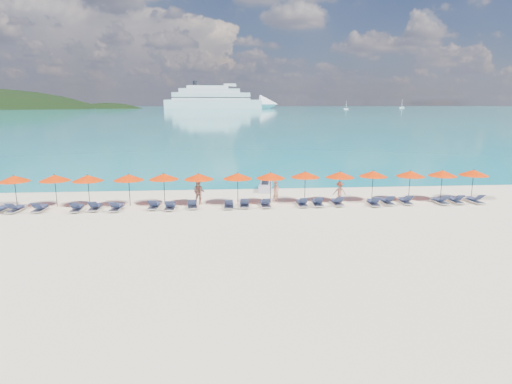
{
  "coord_description": "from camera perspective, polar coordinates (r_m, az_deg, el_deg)",
  "views": [
    {
      "loc": [
        -2.31,
        -24.93,
        7.03
      ],
      "look_at": [
        0.0,
        3.0,
        1.2
      ],
      "focal_mm": 30.0,
      "sensor_mm": 36.0,
      "label": 1
    }
  ],
  "objects": [
    {
      "name": "headland_small",
      "position": [
        604.75,
        -19.0,
        7.14
      ],
      "size": [
        162.0,
        126.0,
        85.5
      ],
      "color": "black",
      "rests_on": "ground"
    },
    {
      "name": "umbrella_9",
      "position": [
        31.25,
        11.14,
        2.3
      ],
      "size": [
        2.1,
        2.1,
        2.28
      ],
      "color": "black",
      "rests_on": "ground"
    },
    {
      "name": "lounger_10",
      "position": [
        29.46,
        -1.56,
        -1.59
      ],
      "size": [
        0.66,
        1.71,
        0.66
      ],
      "rotation": [
        0.0,
        0.0,
        -0.02
      ],
      "color": "silver",
      "rests_on": "ground"
    },
    {
      "name": "ground",
      "position": [
        26.0,
        0.55,
        -3.93
      ],
      "size": [
        1400.0,
        1400.0,
        0.0
      ],
      "primitive_type": "plane",
      "color": "beige"
    },
    {
      "name": "umbrella_2",
      "position": [
        31.4,
        -21.53,
        1.74
      ],
      "size": [
        2.1,
        2.1,
        2.28
      ],
      "color": "black",
      "rests_on": "ground"
    },
    {
      "name": "beachgoer_c",
      "position": [
        31.53,
        11.07,
        0.03
      ],
      "size": [
        0.99,
        0.51,
        1.49
      ],
      "primitive_type": "imported",
      "rotation": [
        0.0,
        0.0,
        3.07
      ],
      "color": "tan",
      "rests_on": "ground"
    },
    {
      "name": "lounger_5",
      "position": [
        30.0,
        -18.11,
        -1.93
      ],
      "size": [
        0.73,
        1.74,
        0.66
      ],
      "rotation": [
        0.0,
        0.0,
        -0.07
      ],
      "color": "silver",
      "rests_on": "ground"
    },
    {
      "name": "lounger_14",
      "position": [
        30.56,
        10.8,
        -1.31
      ],
      "size": [
        0.65,
        1.71,
        0.66
      ],
      "rotation": [
        0.0,
        0.0,
        -0.02
      ],
      "color": "silver",
      "rests_on": "ground"
    },
    {
      "name": "sea",
      "position": [
        684.97,
        -4.62,
        11.13
      ],
      "size": [
        1600.0,
        1300.0,
        0.01
      ],
      "primitive_type": "cube",
      "color": "#1FA9B2",
      "rests_on": "ground"
    },
    {
      "name": "lounger_3",
      "position": [
        30.72,
        -22.76,
        -1.96
      ],
      "size": [
        0.73,
        1.74,
        0.66
      ],
      "rotation": [
        0.0,
        0.0,
        0.06
      ],
      "color": "silver",
      "rests_on": "ground"
    },
    {
      "name": "umbrella_13",
      "position": [
        35.36,
        27.03,
        2.31
      ],
      "size": [
        2.1,
        2.1,
        2.28
      ],
      "color": "black",
      "rests_on": "ground"
    },
    {
      "name": "lounger_12",
      "position": [
        29.89,
        6.18,
        -1.45
      ],
      "size": [
        0.64,
        1.71,
        0.66
      ],
      "rotation": [
        0.0,
        0.0,
        -0.01
      ],
      "color": "silver",
      "rests_on": "ground"
    },
    {
      "name": "lounger_13",
      "position": [
        30.15,
        8.2,
        -1.4
      ],
      "size": [
        0.72,
        1.73,
        0.66
      ],
      "rotation": [
        0.0,
        0.0,
        -0.06
      ],
      "color": "silver",
      "rests_on": "ground"
    },
    {
      "name": "umbrella_1",
      "position": [
        32.4,
        -25.27,
        1.72
      ],
      "size": [
        2.1,
        2.1,
        2.28
      ],
      "color": "black",
      "rests_on": "ground"
    },
    {
      "name": "umbrella_3",
      "position": [
        30.82,
        -16.63,
        1.9
      ],
      "size": [
        2.1,
        2.1,
        2.28
      ],
      "color": "black",
      "rests_on": "ground"
    },
    {
      "name": "lounger_18",
      "position": [
        33.14,
        23.36,
        -1.06
      ],
      "size": [
        0.72,
        1.73,
        0.66
      ],
      "rotation": [
        0.0,
        0.0,
        0.06
      ],
      "color": "silver",
      "rests_on": "ground"
    },
    {
      "name": "lounger_4",
      "position": [
        30.6,
        -20.64,
        -1.85
      ],
      "size": [
        0.69,
        1.72,
        0.66
      ],
      "rotation": [
        0.0,
        0.0,
        0.04
      ],
      "color": "silver",
      "rests_on": "ground"
    },
    {
      "name": "lounger_1",
      "position": [
        32.29,
        -29.37,
        -1.93
      ],
      "size": [
        0.76,
        1.75,
        0.66
      ],
      "rotation": [
        0.0,
        0.0,
        -0.09
      ],
      "color": "silver",
      "rests_on": "ground"
    },
    {
      "name": "cruise_ship",
      "position": [
        570.66,
        -4.42,
        12.11
      ],
      "size": [
        151.8,
        42.46,
        41.76
      ],
      "rotation": [
        0.0,
        0.0,
        0.13
      ],
      "color": "silver",
      "rests_on": "ground"
    },
    {
      "name": "lounger_6",
      "position": [
        29.85,
        -13.39,
        -1.73
      ],
      "size": [
        0.75,
        1.74,
        0.66
      ],
      "rotation": [
        0.0,
        0.0,
        -0.08
      ],
      "color": "silver",
      "rests_on": "ground"
    },
    {
      "name": "lounger_9",
      "position": [
        29.27,
        -3.64,
        -1.7
      ],
      "size": [
        0.68,
        1.72,
        0.66
      ],
      "rotation": [
        0.0,
        0.0,
        -0.04
      ],
      "color": "silver",
      "rests_on": "ground"
    },
    {
      "name": "lounger_8",
      "position": [
        29.53,
        -8.49,
        -1.68
      ],
      "size": [
        0.78,
        1.75,
        0.66
      ],
      "rotation": [
        0.0,
        0.0,
        0.1
      ],
      "color": "silver",
      "rests_on": "ground"
    },
    {
      "name": "beachgoer_b",
      "position": [
        30.54,
        -7.63,
        -0.02
      ],
      "size": [
        0.91,
        0.63,
        1.7
      ],
      "primitive_type": "imported",
      "rotation": [
        0.0,
        0.0,
        -0.2
      ],
      "color": "tan",
      "rests_on": "ground"
    },
    {
      "name": "lounger_2",
      "position": [
        31.7,
        -26.86,
        -1.91
      ],
      "size": [
        0.64,
        1.71,
        0.66
      ],
      "rotation": [
        0.0,
        0.0,
        0.01
      ],
      "color": "silver",
      "rests_on": "ground"
    },
    {
      "name": "lounger_19",
      "position": [
        33.81,
        25.05,
        -0.96
      ],
      "size": [
        0.71,
        1.73,
        0.66
      ],
      "rotation": [
        0.0,
        0.0,
        -0.05
      ],
      "color": "silver",
      "rests_on": "ground"
    },
    {
      "name": "lounger_17",
      "position": [
        32.24,
        19.31,
        -1.09
      ],
      "size": [
        0.77,
        1.75,
        0.66
      ],
      "rotation": [
        0.0,
        0.0,
        -0.09
      ],
      "color": "silver",
      "rests_on": "ground"
    },
    {
      "name": "sailboat_near",
      "position": [
        521.93,
        11.92,
        10.85
      ],
      "size": [
        5.32,
        1.77,
        9.76
      ],
      "color": "silver",
      "rests_on": "ground"
    },
    {
      "name": "beachgoer_a",
      "position": [
        30.8,
        2.7,
        0.02
      ],
      "size": [
        0.67,
        0.65,
        1.55
      ],
      "primitive_type": "imported",
      "rotation": [
        0.0,
        0.0,
        0.69
      ],
      "color": "tan",
      "rests_on": "ground"
    },
    {
      "name": "lounger_20",
      "position": [
        34.48,
        27.1,
        -0.92
      ],
      "size": [
        0.74,
        1.74,
        0.66
      ],
      "rotation": [
        0.0,
        0.0,
        0.07
      ],
      "color": "silver",
      "rests_on": "ground"
    },
    {
      "name": "lounger_11",
      "position": [
        29.54,
        1.25,
        -1.55
      ],
      "size": [
        0.66,
        1.72,
        0.66
      ],
      "rotation": [
        0.0,
        0.0,
        0.03
      ],
      "color": "silver",
      "rests_on": "ground"
    },
    {
      "name": "lounger_16",
      "position": [
        31.7,
        17.04,
        -1.15
      ],
      "size": [
        0.63,
        1.7,
        0.66
      ],
      "rotation": [
        0.0,
        0.0,
        -0.01
      ],
      "color": "silver",
      "rests_on": "ground"
    },
    {
      "name": "umbrella_11",
      "position": [
        33.02,
        19.9,
        2.32
      ],
      "size": [
        2.1,
        2.1,
        2.28
      ],
      "color": "black",
      "rests_on": "ground"
    },
    {
      "name": "umbrella_4",
      "position": [
        30.52,
        -12.21,
        2.03
      ],
      "size": [
        2.1,
        2.1,
        2.28
      ],
      "color": "black",
      "rests_on": "ground"
    },
    {
      "name": "sailboat_far",
      "position": [
        659.93,
        18.87,
        10.64
      ],
      "size": [
        6.68,
        2.23,
        12.25
      ],
      "color": "silver",
      "rests_on": "ground"
    },
    {
      "name": "lounger_15",
      "position": [
        31.02,
        15.39,
        -1.33
      ],
      "size": [
        0.78,
        1.75,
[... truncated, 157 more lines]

